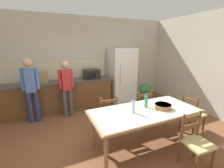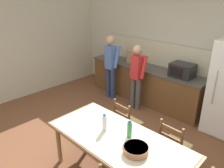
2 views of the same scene
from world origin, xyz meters
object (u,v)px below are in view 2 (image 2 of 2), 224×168
at_px(paper_bag, 132,57).
at_px(dining_table, 118,142).
at_px(person_at_sink, 111,64).
at_px(bottle_off_centre, 129,129).
at_px(chair_side_far_right, 174,146).
at_px(serving_bowl, 136,149).
at_px(microwave, 182,70).
at_px(chair_side_far_left, 127,123).
at_px(bottle_near_centre, 105,123).
at_px(person_at_counter, 136,74).

distance_m(paper_bag, dining_table, 3.06).
bearing_deg(person_at_sink, bottle_off_centre, -130.11).
bearing_deg(chair_side_far_right, person_at_sink, -23.15).
bearing_deg(serving_bowl, microwave, 106.08).
distance_m(dining_table, chair_side_far_left, 0.94).
bearing_deg(bottle_near_centre, serving_bowl, -5.82).
height_order(chair_side_far_left, chair_side_far_right, same).
distance_m(dining_table, chair_side_far_right, 0.94).
height_order(bottle_off_centre, chair_side_far_right, bottle_off_centre).
bearing_deg(bottle_off_centre, chair_side_far_right, 60.89).
bearing_deg(microwave, bottle_off_centre, -78.86).
height_order(paper_bag, chair_side_far_right, paper_bag).
xyz_separation_m(paper_bag, chair_side_far_left, (1.29, -1.69, -0.66)).
bearing_deg(bottle_off_centre, dining_table, -131.10).
distance_m(chair_side_far_right, person_at_counter, 2.10).
relative_size(paper_bag, bottle_off_centre, 1.33).
xyz_separation_m(dining_table, chair_side_far_right, (0.47, 0.78, -0.26)).
height_order(serving_bowl, person_at_counter, person_at_counter).
bearing_deg(chair_side_far_right, microwave, -62.11).
bearing_deg(serving_bowl, paper_bag, 130.53).
xyz_separation_m(microwave, dining_table, (0.36, -2.46, -0.38)).
height_order(microwave, serving_bowl, microwave).
bearing_deg(chair_side_far_left, chair_side_far_right, -175.82).
height_order(dining_table, chair_side_far_left, chair_side_far_left).
height_order(bottle_near_centre, serving_bowl, bottle_near_centre).
bearing_deg(person_at_counter, dining_table, -147.99).
bearing_deg(person_at_sink, paper_bag, -31.35).
distance_m(bottle_near_centre, bottle_off_centre, 0.39).
xyz_separation_m(chair_side_far_right, person_at_sink, (-2.55, 1.19, 0.50)).
bearing_deg(microwave, person_at_sink, -163.88).
bearing_deg(person_at_counter, person_at_sink, 88.65).
relative_size(chair_side_far_left, person_at_sink, 0.54).
relative_size(paper_bag, person_at_sink, 0.21).
height_order(paper_bag, dining_table, paper_bag).
height_order(bottle_near_centre, chair_side_far_right, bottle_near_centre).
bearing_deg(chair_side_far_left, serving_bowl, 139.60).
height_order(serving_bowl, chair_side_far_left, chair_side_far_left).
bearing_deg(bottle_off_centre, chair_side_far_left, 132.70).
distance_m(microwave, person_at_sink, 1.80).
distance_m(bottle_off_centre, person_at_counter, 2.25).
relative_size(chair_side_far_right, person_at_counter, 0.57).
xyz_separation_m(dining_table, bottle_off_centre, (0.11, 0.12, 0.20)).
bearing_deg(person_at_counter, chair_side_far_right, -124.71).
bearing_deg(dining_table, microwave, 98.22).
distance_m(serving_bowl, chair_side_far_left, 1.26).
relative_size(microwave, person_at_sink, 0.30).
relative_size(bottle_off_centre, person_at_counter, 0.17).
relative_size(dining_table, person_at_counter, 1.35).
bearing_deg(bottle_near_centre, chair_side_far_right, 46.59).
height_order(bottle_near_centre, person_at_sink, person_at_sink).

